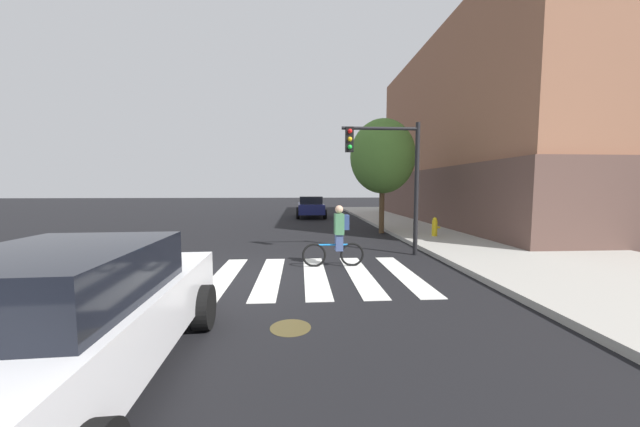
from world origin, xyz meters
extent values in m
plane|color=black|center=(0.00, 0.00, 0.00)|extent=(120.00, 120.00, 0.00)
cube|color=#9E9B93|center=(8.75, 0.00, 0.07)|extent=(6.50, 50.00, 0.15)
cube|color=silver|center=(-2.74, 0.00, 0.01)|extent=(0.55, 3.73, 0.01)
cube|color=silver|center=(-1.63, 0.00, 0.01)|extent=(0.55, 3.73, 0.01)
cube|color=silver|center=(-0.51, 0.00, 0.01)|extent=(0.55, 3.73, 0.01)
cube|color=silver|center=(0.60, 0.00, 0.01)|extent=(0.55, 3.73, 0.01)
cube|color=silver|center=(1.71, 0.00, 0.01)|extent=(0.55, 3.73, 0.01)
cube|color=silver|center=(2.83, 0.00, 0.01)|extent=(0.55, 3.73, 0.01)
cube|color=silver|center=(3.94, 0.00, 0.01)|extent=(0.55, 3.73, 0.01)
cylinder|color=#473D1E|center=(1.18, -2.94, 0.00)|extent=(0.64, 0.64, 0.01)
cube|color=silver|center=(-1.04, -4.40, 0.69)|extent=(2.05, 4.68, 0.70)
cube|color=black|center=(-1.03, -4.55, 1.31)|extent=(1.75, 2.27, 0.55)
cylinder|color=black|center=(-2.06, -2.98, 0.34)|extent=(0.27, 0.69, 0.68)
cylinder|color=black|center=(-0.14, -2.89, 0.34)|extent=(0.27, 0.69, 0.68)
cube|color=navy|center=(2.13, 15.65, 0.66)|extent=(1.81, 4.43, 0.67)
cube|color=black|center=(2.13, 15.51, 1.26)|extent=(1.60, 2.12, 0.53)
cylinder|color=black|center=(1.20, 17.06, 0.33)|extent=(0.23, 0.65, 0.65)
cylinder|color=black|center=(3.04, 17.07, 0.33)|extent=(0.23, 0.65, 0.65)
cylinder|color=black|center=(1.22, 14.23, 0.33)|extent=(0.23, 0.65, 0.65)
cylinder|color=black|center=(3.06, 14.25, 0.33)|extent=(0.23, 0.65, 0.65)
torus|color=black|center=(2.77, 0.87, 0.33)|extent=(0.66, 0.07, 0.66)
torus|color=black|center=(1.72, 0.85, 0.33)|extent=(0.66, 0.07, 0.66)
cylinder|color=#1972BF|center=(2.25, 0.86, 0.61)|extent=(0.89, 0.07, 0.05)
cylinder|color=#1972BF|center=(2.40, 0.86, 0.68)|extent=(0.04, 0.04, 0.45)
cube|color=#384772|center=(2.40, 0.86, 0.73)|extent=(0.21, 0.28, 0.56)
cube|color=#3F724C|center=(2.40, 0.86, 1.18)|extent=(0.25, 0.36, 0.56)
sphere|color=tan|center=(2.40, 0.86, 1.58)|extent=(0.22, 0.22, 0.22)
cube|color=navy|center=(2.58, 0.86, 1.23)|extent=(0.17, 0.28, 0.40)
cylinder|color=black|center=(5.04, 2.23, 2.10)|extent=(0.14, 0.14, 4.20)
cylinder|color=black|center=(3.84, 2.23, 4.00)|extent=(2.40, 0.10, 0.10)
cube|color=black|center=(2.88, 2.23, 3.65)|extent=(0.24, 0.20, 0.76)
sphere|color=red|center=(2.88, 2.12, 3.89)|extent=(0.14, 0.14, 0.14)
sphere|color=gold|center=(2.88, 2.12, 3.65)|extent=(0.14, 0.14, 0.14)
sphere|color=green|center=(2.88, 2.12, 3.41)|extent=(0.14, 0.14, 0.14)
cylinder|color=gold|center=(6.95, 5.19, 0.47)|extent=(0.22, 0.22, 0.65)
sphere|color=gold|center=(6.95, 5.19, 0.84)|extent=(0.18, 0.18, 0.18)
cylinder|color=gold|center=(7.11, 5.19, 0.51)|extent=(0.12, 0.09, 0.09)
cylinder|color=#4C3823|center=(5.21, 7.19, 1.21)|extent=(0.24, 0.24, 2.42)
ellipsoid|color=#47722D|center=(5.21, 7.19, 3.62)|extent=(3.01, 3.01, 3.46)
cube|color=brown|center=(18.24, 10.99, 1.60)|extent=(19.24, 18.37, 3.20)
cube|color=#936047|center=(18.24, 10.99, 6.93)|extent=(18.85, 18.00, 7.47)
camera|label=1|loc=(1.34, -7.80, 2.18)|focal=18.08mm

